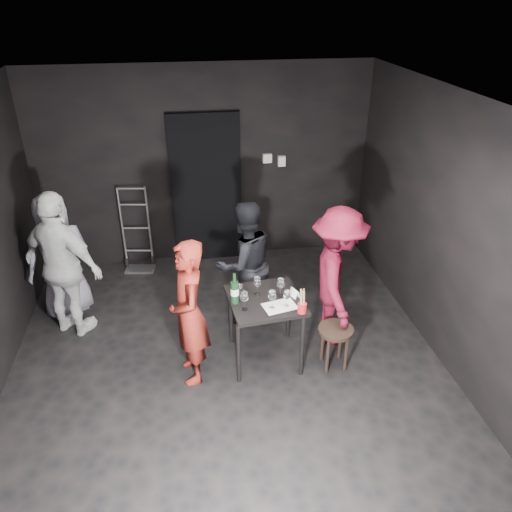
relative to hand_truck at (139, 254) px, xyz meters
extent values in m
cube|color=black|center=(0.99, -2.29, -0.22)|extent=(4.50, 5.00, 0.02)
cube|color=silver|center=(0.99, -2.29, 2.48)|extent=(4.50, 5.00, 0.02)
cube|color=black|center=(0.99, 0.21, 1.13)|extent=(4.50, 0.04, 2.70)
cube|color=black|center=(0.99, -4.79, 1.13)|extent=(4.50, 0.04, 2.70)
cube|color=black|center=(3.24, -2.29, 1.13)|extent=(0.04, 5.00, 2.70)
cube|color=black|center=(0.99, 0.15, 0.83)|extent=(0.95, 0.10, 2.10)
cube|color=#B7B7B2|center=(1.84, 0.16, 1.23)|extent=(0.12, 0.06, 0.12)
cube|color=#B7B7B2|center=(2.04, 0.16, 1.18)|extent=(0.10, 0.06, 0.14)
cylinder|color=#B2B2B7|center=(-0.18, 0.04, 0.38)|extent=(0.03, 0.03, 1.19)
cylinder|color=#B2B2B7|center=(0.18, 0.04, 0.38)|extent=(0.03, 0.03, 1.19)
cube|color=#B2B2B7|center=(0.00, -0.08, -0.20)|extent=(0.40, 0.22, 0.03)
cylinder|color=black|center=(-0.18, 0.07, -0.14)|extent=(0.04, 0.16, 0.16)
cylinder|color=black|center=(0.18, 0.07, -0.14)|extent=(0.04, 0.16, 0.16)
cube|color=black|center=(1.40, -2.19, 0.51)|extent=(0.72, 0.72, 0.04)
cylinder|color=black|center=(1.08, -2.51, 0.14)|extent=(0.04, 0.04, 0.71)
cylinder|color=black|center=(1.72, -2.51, 0.14)|extent=(0.04, 0.04, 0.71)
cylinder|color=black|center=(1.08, -1.87, 0.14)|extent=(0.04, 0.04, 0.71)
cylinder|color=black|center=(1.72, -1.87, 0.14)|extent=(0.04, 0.04, 0.71)
cylinder|color=black|center=(2.09, -2.43, 0.23)|extent=(0.36, 0.36, 0.04)
cylinder|color=black|center=(2.19, -2.33, -0.01)|extent=(0.04, 0.04, 0.41)
cylinder|color=black|center=(1.99, -2.33, -0.01)|extent=(0.04, 0.04, 0.41)
cylinder|color=black|center=(1.99, -2.52, -0.01)|extent=(0.04, 0.04, 0.41)
cylinder|color=black|center=(2.19, -2.52, -0.01)|extent=(0.04, 0.04, 0.41)
imported|color=maroon|center=(0.63, -2.34, 0.56)|extent=(0.43, 0.60, 1.55)
imported|color=black|center=(1.30, -1.45, 0.53)|extent=(0.82, 0.62, 1.50)
imported|color=maroon|center=(2.21, -1.98, 0.62)|extent=(0.69, 1.15, 1.67)
imported|color=silver|center=(-0.67, -1.37, 0.75)|extent=(1.25, 1.07, 1.94)
imported|color=gray|center=(-0.80, -0.95, 0.56)|extent=(0.86, 0.73, 1.55)
cube|color=white|center=(1.52, -2.35, 0.53)|extent=(0.36, 0.28, 0.00)
cylinder|color=black|center=(1.09, -2.21, 0.65)|extent=(0.08, 0.08, 0.23)
cylinder|color=black|center=(1.09, -2.21, 0.81)|extent=(0.03, 0.03, 0.10)
cylinder|color=white|center=(1.09, -2.21, 0.66)|extent=(0.08, 0.08, 0.07)
cylinder|color=red|center=(1.71, -2.48, 0.58)|extent=(0.09, 0.09, 0.10)
camera|label=1|loc=(0.63, -6.32, 3.32)|focal=35.00mm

